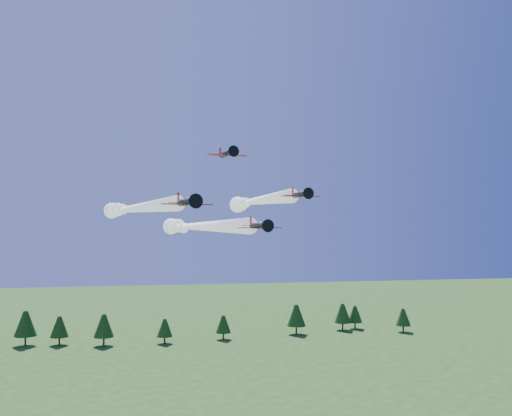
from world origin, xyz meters
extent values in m
cylinder|color=black|center=(0.71, -8.49, 38.62)|extent=(1.74, 4.86, 0.88)
cone|color=black|center=(1.22, -11.23, 38.62)|extent=(1.01, 0.94, 0.88)
cone|color=black|center=(1.32, -11.75, 38.62)|extent=(0.46, 0.46, 0.39)
cylinder|color=black|center=(1.34, -11.90, 38.62)|extent=(1.83, 0.37, 1.86)
cube|color=red|center=(0.77, -8.84, 38.34)|extent=(6.65, 2.37, 0.11)
cube|color=red|center=(0.14, -5.40, 38.67)|extent=(2.66, 1.21, 0.06)
cube|color=red|center=(0.12, -5.32, 39.38)|extent=(0.23, 0.84, 1.28)
ellipsoid|color=#99BEED|center=(0.86, -9.27, 38.98)|extent=(0.82, 1.16, 0.55)
sphere|color=white|center=(-7.02, 33.09, 38.62)|extent=(2.30, 2.30, 2.30)
sphere|color=white|center=(-8.02, 38.47, 38.62)|extent=(3.00, 3.00, 3.00)
sphere|color=white|center=(-9.02, 43.86, 38.62)|extent=(3.70, 3.70, 3.70)
cylinder|color=black|center=(-9.36, -3.00, 42.23)|extent=(2.50, 5.82, 1.06)
cone|color=black|center=(-8.50, -6.24, 42.23)|extent=(1.27, 1.20, 1.06)
cone|color=black|center=(-8.34, -6.85, 42.23)|extent=(0.57, 0.58, 0.47)
cylinder|color=black|center=(-8.29, -7.03, 42.23)|extent=(2.17, 0.62, 2.23)
cube|color=red|center=(-9.25, -3.41, 41.89)|extent=(7.96, 3.41, 0.13)
cube|color=red|center=(-10.33, 0.64, 42.28)|extent=(3.21, 1.67, 0.07)
cube|color=red|center=(-10.36, 0.74, 43.13)|extent=(0.35, 1.00, 1.54)
ellipsoid|color=#99BEED|center=(-9.12, -3.93, 42.65)|extent=(1.07, 1.43, 0.66)
sphere|color=white|center=(-20.19, 37.64, 42.23)|extent=(2.30, 2.30, 2.30)
sphere|color=white|center=(-21.57, 42.80, 42.23)|extent=(3.00, 3.00, 3.00)
sphere|color=white|center=(-22.94, 47.97, 42.23)|extent=(3.70, 3.70, 3.70)
cylinder|color=black|center=(10.20, 2.91, 43.95)|extent=(1.50, 5.05, 0.92)
cone|color=black|center=(10.54, 0.03, 43.95)|extent=(1.01, 0.93, 0.92)
cone|color=black|center=(10.60, -0.52, 43.95)|extent=(0.45, 0.46, 0.41)
cylinder|color=black|center=(10.62, -0.68, 43.95)|extent=(1.93, 0.26, 1.94)
cube|color=red|center=(10.24, 2.54, 43.66)|extent=(6.92, 2.03, 0.11)
cube|color=red|center=(9.81, 6.16, 44.00)|extent=(2.75, 1.09, 0.06)
cube|color=red|center=(9.80, 6.25, 44.74)|extent=(0.18, 0.88, 1.34)
ellipsoid|color=#99BEED|center=(10.29, 2.09, 44.32)|extent=(0.79, 1.18, 0.58)
sphere|color=white|center=(6.67, 32.91, 43.95)|extent=(2.30, 2.30, 2.30)
sphere|color=white|center=(6.23, 36.64, 43.95)|extent=(3.00, 3.00, 3.00)
sphere|color=white|center=(5.79, 40.37, 43.95)|extent=(3.70, 3.70, 3.70)
cylinder|color=black|center=(-2.00, 5.27, 50.86)|extent=(1.82, 4.99, 0.91)
cone|color=black|center=(-1.46, 2.46, 50.86)|extent=(1.05, 0.97, 0.91)
cone|color=black|center=(-1.36, 1.92, 50.86)|extent=(0.47, 0.48, 0.40)
cylinder|color=black|center=(-1.33, 1.77, 50.86)|extent=(1.88, 0.40, 1.91)
cube|color=red|center=(-1.93, 4.91, 50.57)|extent=(6.83, 2.47, 0.11)
cube|color=red|center=(-2.61, 8.43, 50.90)|extent=(2.73, 1.25, 0.06)
cube|color=red|center=(-2.62, 8.52, 51.63)|extent=(0.24, 0.86, 1.32)
ellipsoid|color=#99BEED|center=(-1.84, 4.46, 51.22)|extent=(0.85, 1.19, 0.57)
cylinder|color=#382314|center=(-42.01, 107.34, 1.31)|extent=(0.60, 0.60, 2.62)
cone|color=#183510|center=(-42.01, 107.34, 5.99)|extent=(5.99, 5.99, 6.74)
cylinder|color=#382314|center=(39.25, 110.35, 1.48)|extent=(0.60, 0.60, 2.96)
cone|color=#183510|center=(39.25, 110.35, 6.78)|extent=(6.78, 6.78, 7.62)
cylinder|color=#382314|center=(58.55, 114.92, 1.38)|extent=(0.60, 0.60, 2.76)
cone|color=#183510|center=(58.55, 114.92, 6.30)|extent=(6.30, 6.30, 7.09)
cylinder|color=#382314|center=(79.05, 106.70, 1.20)|extent=(0.60, 0.60, 2.40)
cone|color=#183510|center=(79.05, 106.70, 5.49)|extent=(5.49, 5.49, 6.18)
cylinder|color=#382314|center=(-27.65, 103.13, 1.43)|extent=(0.60, 0.60, 2.86)
cone|color=#183510|center=(-27.65, 103.13, 6.54)|extent=(6.54, 6.54, 7.36)
cylinder|color=#382314|center=(64.19, 116.79, 1.21)|extent=(0.60, 0.60, 2.42)
cone|color=#183510|center=(64.19, 116.79, 5.53)|extent=(5.53, 5.53, 6.22)
cylinder|color=#382314|center=(-52.69, 108.31, 1.58)|extent=(0.60, 0.60, 3.16)
cone|color=#183510|center=(-52.69, 108.31, 7.22)|extent=(7.22, 7.22, 8.12)
cylinder|color=#382314|center=(12.02, 105.98, 1.15)|extent=(0.60, 0.60, 2.31)
cone|color=#183510|center=(12.02, 105.98, 5.28)|extent=(5.28, 5.28, 5.94)
cylinder|color=#382314|center=(-8.05, 102.94, 1.14)|extent=(0.60, 0.60, 2.28)
cone|color=#183510|center=(-8.05, 102.94, 5.22)|extent=(5.22, 5.22, 5.87)
camera|label=1|loc=(-16.10, -89.62, 38.28)|focal=40.00mm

